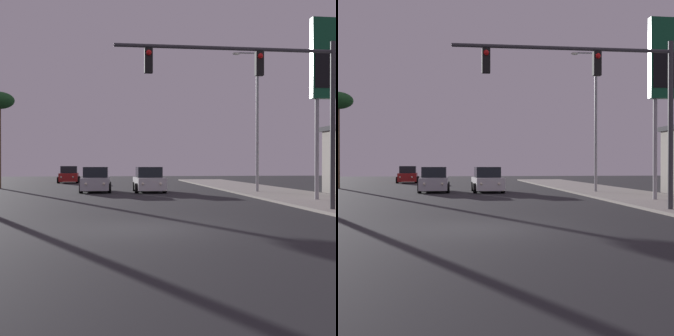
% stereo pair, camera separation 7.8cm
% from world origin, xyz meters
% --- Properties ---
extents(ground_plane, '(120.00, 120.00, 0.00)m').
position_xyz_m(ground_plane, '(0.00, 0.00, 0.00)').
color(ground_plane, '#28282B').
extents(sidewalk_right, '(5.00, 60.00, 0.12)m').
position_xyz_m(sidewalk_right, '(9.50, 10.00, 0.06)').
color(sidewalk_right, '#9E998E').
rests_on(sidewalk_right, ground).
extents(car_red, '(2.04, 4.34, 1.68)m').
position_xyz_m(car_red, '(-4.96, 34.33, 0.76)').
color(car_red, maroon).
rests_on(car_red, ground).
extents(car_silver, '(2.04, 4.32, 1.68)m').
position_xyz_m(car_silver, '(-1.83, 18.25, 0.76)').
color(car_silver, '#B7B7BC').
rests_on(car_silver, ground).
extents(car_white, '(2.04, 4.34, 1.68)m').
position_xyz_m(car_white, '(1.71, 17.82, 0.76)').
color(car_white, silver).
rests_on(car_white, ground).
extents(traffic_light_mast, '(8.53, 0.36, 6.50)m').
position_xyz_m(traffic_light_mast, '(5.16, 3.71, 4.79)').
color(traffic_light_mast, '#38383D').
rests_on(traffic_light_mast, sidewalk_right).
extents(street_lamp, '(1.74, 0.24, 9.00)m').
position_xyz_m(street_lamp, '(8.36, 15.56, 5.12)').
color(street_lamp, '#99999E').
rests_on(street_lamp, sidewalk_right).
extents(gas_station_sign, '(2.00, 0.42, 9.00)m').
position_xyz_m(gas_station_sign, '(10.00, 8.62, 6.62)').
color(gas_station_sign, '#99999E').
rests_on(gas_station_sign, sidewalk_right).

